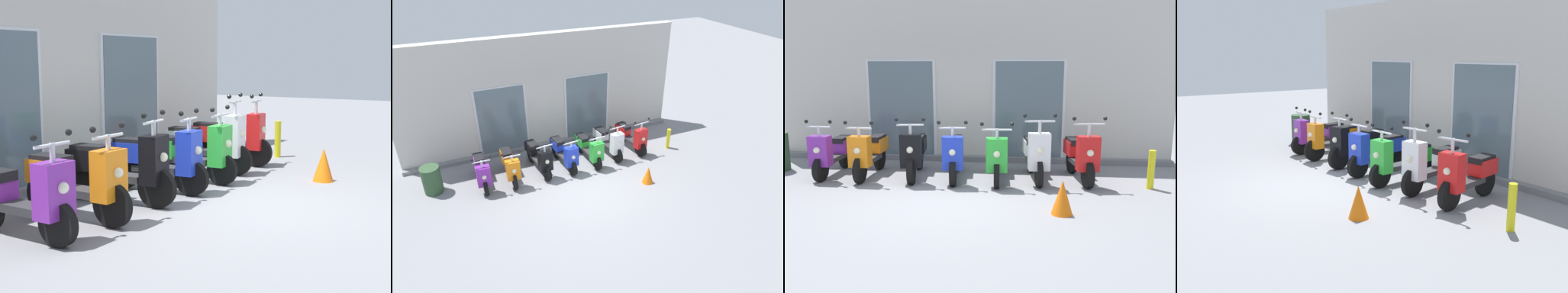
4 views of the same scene
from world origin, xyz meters
TOP-DOWN VIEW (x-y plane):
  - ground_plane at (0.00, 0.00)m, footprint 40.00×40.00m
  - storefront_facade at (-0.00, 3.01)m, footprint 9.23×0.50m
  - scooter_purple at (-2.45, 1.33)m, footprint 0.54×1.56m
  - scooter_orange at (-1.66, 1.27)m, footprint 0.56×1.57m
  - scooter_black at (-0.77, 1.36)m, footprint 0.58×1.66m
  - scooter_blue at (0.03, 1.30)m, footprint 0.56×1.59m
  - scooter_green at (0.85, 1.28)m, footprint 0.60×1.62m
  - scooter_white at (1.58, 1.36)m, footprint 0.61×1.58m
  - scooter_red at (2.43, 1.40)m, footprint 0.63×1.58m
  - curb_bollard at (3.63, 0.99)m, footprint 0.12×0.12m
  - traffic_cone at (1.94, -0.48)m, footprint 0.32×0.32m
  - trash_bin at (-3.78, 1.52)m, footprint 0.52×0.52m

SIDE VIEW (x-z plane):
  - ground_plane at x=0.00m, z-range 0.00..0.00m
  - traffic_cone at x=1.94m, z-range 0.00..0.52m
  - curb_bollard at x=3.63m, z-range 0.00..0.70m
  - trash_bin at x=-3.78m, z-range 0.00..0.80m
  - scooter_purple at x=-2.45m, z-range -0.13..1.05m
  - scooter_green at x=0.85m, z-range -0.13..1.06m
  - scooter_blue at x=0.03m, z-range -0.12..1.08m
  - scooter_red at x=2.43m, z-range -0.16..1.13m
  - scooter_black at x=-0.77m, z-range -0.13..1.11m
  - scooter_orange at x=-1.66m, z-range -0.09..1.08m
  - scooter_white at x=1.58m, z-range -0.15..1.18m
  - storefront_facade at x=0.00m, z-range -0.07..3.65m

